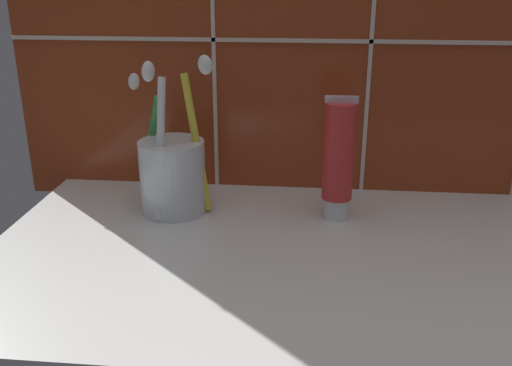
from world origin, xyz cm
name	(u,v)px	position (x,y,z in cm)	size (l,w,h in cm)	color
sink_counter	(355,264)	(0.00, 0.00, 1.00)	(78.56, 39.25, 2.00)	silver
toothbrush_cup	(172,172)	(-21.51, 9.72, 6.96)	(12.46, 11.42, 19.13)	silver
toothpaste_tube	(338,159)	(-1.76, 9.69, 9.31)	(3.75, 3.58, 14.72)	white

